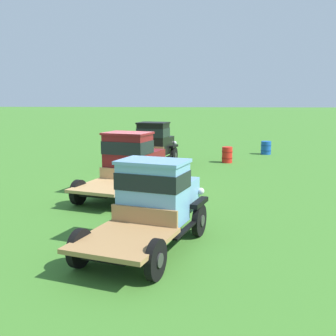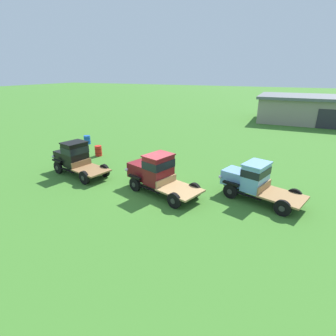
% 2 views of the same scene
% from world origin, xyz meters
% --- Properties ---
extents(ground_plane, '(240.00, 240.00, 0.00)m').
position_xyz_m(ground_plane, '(0.00, 0.00, 0.00)').
color(ground_plane, '#3D7528').
extents(vintage_truck_foreground_near, '(4.97, 2.69, 2.28)m').
position_xyz_m(vintage_truck_foreground_near, '(-6.12, 0.18, 1.17)').
color(vintage_truck_foreground_near, black).
rests_on(vintage_truck_foreground_near, ground).
extents(vintage_truck_second_in_line, '(5.23, 3.11, 2.32)m').
position_xyz_m(vintage_truck_second_in_line, '(0.33, -0.04, 1.18)').
color(vintage_truck_second_in_line, black).
rests_on(vintage_truck_second_in_line, ground).
extents(vintage_truck_midrow_center, '(4.86, 3.05, 2.11)m').
position_xyz_m(vintage_truck_midrow_center, '(5.68, 1.42, 1.10)').
color(vintage_truck_midrow_center, black).
rests_on(vintage_truck_midrow_center, ground).
extents(oil_drum_beside_row, '(0.60, 0.60, 0.87)m').
position_xyz_m(oil_drum_beside_row, '(-7.32, 4.11, 0.43)').
color(oil_drum_beside_row, red).
rests_on(oil_drum_beside_row, ground).
extents(oil_drum_near_fence, '(0.65, 0.65, 0.82)m').
position_xyz_m(oil_drum_near_fence, '(-10.84, 6.78, 0.41)').
color(oil_drum_near_fence, '#1951B2').
rests_on(oil_drum_near_fence, ground).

